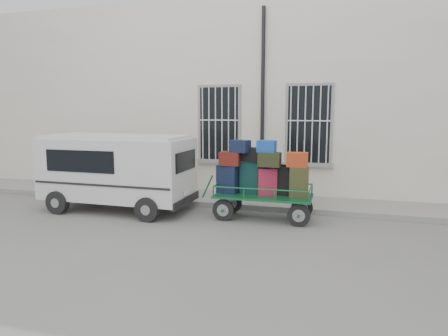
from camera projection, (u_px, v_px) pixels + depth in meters
ground at (200, 221)px, 9.61m from camera, size 80.00×80.00×0.00m
building at (250, 101)px, 14.41m from camera, size 24.00×5.15×6.00m
sidewalk at (225, 199)px, 11.70m from camera, size 24.00×1.70×0.15m
luggage_cart at (262, 178)px, 9.71m from camera, size 2.76×1.07×1.94m
van at (117, 167)px, 10.59m from camera, size 4.03×1.87×2.01m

